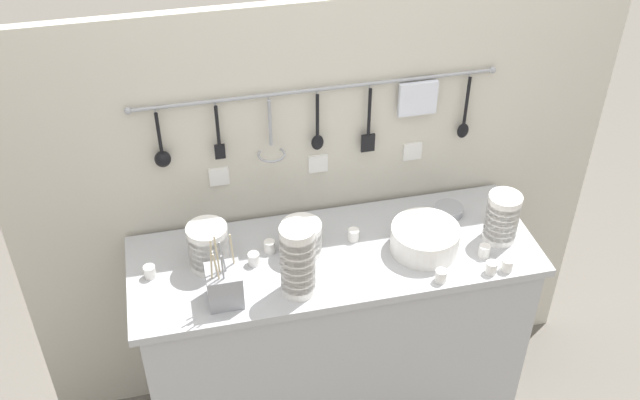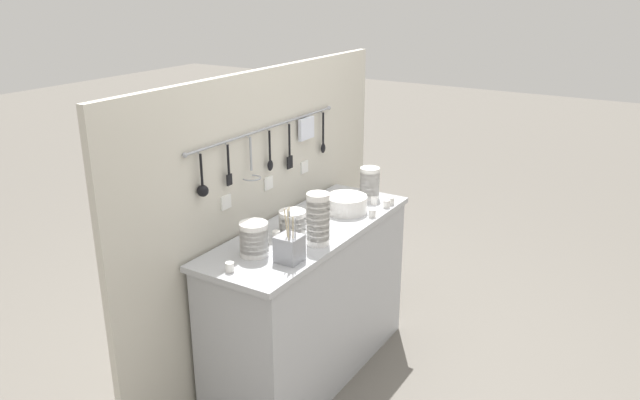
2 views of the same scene
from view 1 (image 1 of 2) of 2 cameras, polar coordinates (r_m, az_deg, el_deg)
name	(u,v)px [view 1 (image 1 of 2)]	position (r m, az deg, el deg)	size (l,w,h in m)	color
counter	(333,340)	(2.93, 1.03, -10.61)	(1.43, 0.51, 0.89)	#ADAFB5
back_wall	(317,212)	(2.86, -0.25, -0.90)	(2.23, 0.11, 1.71)	beige
bowl_stack_wide_centre	(502,218)	(2.70, 13.70, -1.31)	(0.12, 0.12, 0.19)	white
bowl_stack_tall_left	(301,238)	(2.59, -1.42, -2.94)	(0.14, 0.14, 0.12)	white
bowl_stack_back_corner	(208,246)	(2.55, -8.50, -3.51)	(0.14, 0.14, 0.16)	white
bowl_stack_nested_right	(298,260)	(2.39, -1.70, -4.61)	(0.11, 0.11, 0.27)	white
plate_stack	(425,239)	(2.63, 7.99, -2.93)	(0.24, 0.24, 0.09)	white
steel_mixing_bowl	(449,210)	(2.82, 9.78, -0.77)	(0.11, 0.11, 0.03)	#93969E
cutlery_caddy	(224,285)	(2.42, -7.31, -6.46)	(0.11, 0.11, 0.27)	#93969E
cup_front_right	(354,235)	(2.66, 2.57, -2.66)	(0.04, 0.04, 0.04)	white
cup_edge_far	(270,246)	(2.62, -3.86, -3.55)	(0.04, 0.04, 0.04)	white
cup_back_right	(150,272)	(2.58, -12.84, -5.35)	(0.04, 0.04, 0.04)	white
cup_by_caddy	(254,259)	(2.57, -5.07, -4.49)	(0.04, 0.04, 0.04)	white
cup_edge_near	(441,276)	(2.53, 9.20, -5.72)	(0.04, 0.04, 0.04)	white
cup_beside_plates	(484,251)	(2.65, 12.41, -3.81)	(0.04, 0.04, 0.04)	white
cup_mid_row	(491,268)	(2.60, 12.92, -5.04)	(0.04, 0.04, 0.04)	white
cup_back_left	(507,265)	(2.62, 14.08, -4.82)	(0.04, 0.04, 0.04)	white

